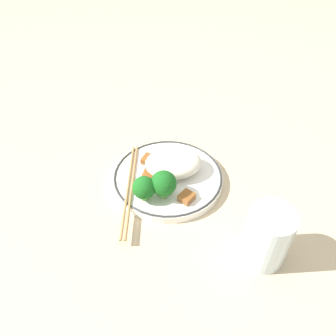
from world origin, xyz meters
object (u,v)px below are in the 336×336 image
object	(u,v)px
broccoli_back_left	(144,188)
drinking_glass	(267,237)
plate	(168,177)
broccoli_back_center	(164,184)
chopsticks	(130,188)

from	to	relation	value
broccoli_back_left	drinking_glass	size ratio (longest dim) A/B	0.49
plate	drinking_glass	world-z (taller)	drinking_glass
broccoli_back_center	chopsticks	bearing A→B (deg)	157.43
chopsticks	drinking_glass	size ratio (longest dim) A/B	2.33
plate	broccoli_back_center	xyz separation A→B (m)	(-0.02, -0.06, 0.04)
broccoli_back_center	chopsticks	xyz separation A→B (m)	(-0.06, 0.03, -0.03)
chopsticks	drinking_glass	xyz separation A→B (m)	(0.22, -0.17, 0.03)
plate	broccoli_back_center	distance (m)	0.07
chopsticks	plate	bearing A→B (deg)	19.81
plate	chopsticks	bearing A→B (deg)	-160.19
broccoli_back_center	drinking_glass	size ratio (longest dim) A/B	0.55
broccoli_back_center	drinking_glass	bearing A→B (deg)	-43.25
broccoli_back_left	broccoli_back_center	bearing A→B (deg)	4.97
broccoli_back_left	drinking_glass	bearing A→B (deg)	-36.37
broccoli_back_left	chopsticks	xyz separation A→B (m)	(-0.03, 0.03, -0.03)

